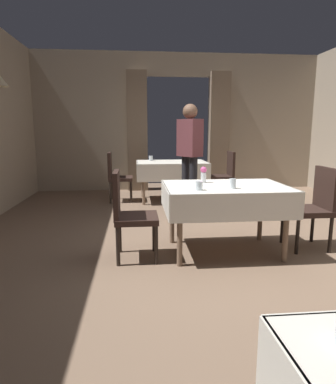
{
  "coord_description": "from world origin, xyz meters",
  "views": [
    {
      "loc": [
        -0.96,
        -3.38,
        1.34
      ],
      "look_at": [
        -0.58,
        0.6,
        0.59
      ],
      "focal_mm": 31.06,
      "sensor_mm": 36.0,
      "label": 1
    }
  ],
  "objects_px": {
    "dining_table_far": "(172,167)",
    "person_waiter_by_doorway": "(190,151)",
    "glass_far_b": "(151,158)",
    "dining_table_mid": "(225,194)",
    "chair_mid_left": "(129,211)",
    "chair_far_right": "(225,173)",
    "chair_far_left": "(116,174)",
    "glass_mid_c": "(199,186)",
    "chair_mid_right": "(314,204)",
    "flower_vase_mid": "(203,174)",
    "glass_far_a": "(186,159)",
    "glass_mid_b": "(233,184)"
  },
  "relations": [
    {
      "from": "chair_mid_right",
      "to": "glass_far_a",
      "type": "distance_m",
      "value": 2.94
    },
    {
      "from": "chair_mid_right",
      "to": "glass_mid_b",
      "type": "bearing_deg",
      "value": -167.4
    },
    {
      "from": "dining_table_mid",
      "to": "person_waiter_by_doorway",
      "type": "height_order",
      "value": "person_waiter_by_doorway"
    },
    {
      "from": "flower_vase_mid",
      "to": "glass_far_a",
      "type": "height_order",
      "value": "flower_vase_mid"
    },
    {
      "from": "dining_table_far",
      "to": "chair_far_left",
      "type": "bearing_deg",
      "value": 178.1
    },
    {
      "from": "glass_far_b",
      "to": "glass_mid_b",
      "type": "bearing_deg",
      "value": -78.1
    },
    {
      "from": "dining_table_far",
      "to": "chair_mid_right",
      "type": "height_order",
      "value": "chair_mid_right"
    },
    {
      "from": "glass_mid_c",
      "to": "glass_far_b",
      "type": "height_order",
      "value": "glass_far_b"
    },
    {
      "from": "chair_far_right",
      "to": "glass_far_b",
      "type": "relative_size",
      "value": 9.78
    },
    {
      "from": "glass_mid_c",
      "to": "chair_far_left",
      "type": "bearing_deg",
      "value": 107.75
    },
    {
      "from": "glass_mid_b",
      "to": "chair_far_left",
      "type": "bearing_deg",
      "value": 114.08
    },
    {
      "from": "chair_far_right",
      "to": "person_waiter_by_doorway",
      "type": "distance_m",
      "value": 1.7
    },
    {
      "from": "glass_mid_c",
      "to": "glass_far_a",
      "type": "bearing_deg",
      "value": 83.81
    },
    {
      "from": "dining_table_mid",
      "to": "glass_mid_c",
      "type": "relative_size",
      "value": 15.03
    },
    {
      "from": "glass_far_b",
      "to": "person_waiter_by_doorway",
      "type": "xyz_separation_m",
      "value": [
        0.52,
        -1.56,
        0.23
      ]
    },
    {
      "from": "dining_table_mid",
      "to": "dining_table_far",
      "type": "relative_size",
      "value": 1.0
    },
    {
      "from": "glass_mid_c",
      "to": "person_waiter_by_doorway",
      "type": "xyz_separation_m",
      "value": [
        0.19,
        1.77,
        0.23
      ]
    },
    {
      "from": "glass_mid_b",
      "to": "chair_far_right",
      "type": "bearing_deg",
      "value": 76.22
    },
    {
      "from": "chair_mid_left",
      "to": "glass_mid_c",
      "type": "relative_size",
      "value": 10.55
    },
    {
      "from": "glass_far_b",
      "to": "chair_far_right",
      "type": "bearing_deg",
      "value": -8.7
    },
    {
      "from": "glass_far_b",
      "to": "glass_mid_c",
      "type": "bearing_deg",
      "value": -84.43
    },
    {
      "from": "dining_table_mid",
      "to": "person_waiter_by_doorway",
      "type": "xyz_separation_m",
      "value": [
        -0.15,
        1.51,
        0.37
      ]
    },
    {
      "from": "chair_mid_left",
      "to": "chair_far_right",
      "type": "bearing_deg",
      "value": 58.41
    },
    {
      "from": "chair_mid_left",
      "to": "person_waiter_by_doorway",
      "type": "bearing_deg",
      "value": 60.91
    },
    {
      "from": "flower_vase_mid",
      "to": "glass_mid_c",
      "type": "relative_size",
      "value": 2.06
    },
    {
      "from": "flower_vase_mid",
      "to": "glass_far_b",
      "type": "xyz_separation_m",
      "value": [
        -0.47,
        2.85,
        -0.05
      ]
    },
    {
      "from": "chair_far_left",
      "to": "person_waiter_by_doorway",
      "type": "xyz_separation_m",
      "value": [
        1.18,
        -1.33,
        0.51
      ]
    },
    {
      "from": "chair_mid_left",
      "to": "chair_far_right",
      "type": "distance_m",
      "value": 3.46
    },
    {
      "from": "glass_far_b",
      "to": "glass_far_a",
      "type": "bearing_deg",
      "value": -24.59
    },
    {
      "from": "chair_far_right",
      "to": "glass_far_b",
      "type": "xyz_separation_m",
      "value": [
        -1.43,
        0.22,
        0.28
      ]
    },
    {
      "from": "chair_far_left",
      "to": "glass_mid_b",
      "type": "relative_size",
      "value": 9.19
    },
    {
      "from": "glass_far_a",
      "to": "glass_far_b",
      "type": "relative_size",
      "value": 1.22
    },
    {
      "from": "chair_mid_right",
      "to": "glass_far_b",
      "type": "height_order",
      "value": "chair_mid_right"
    },
    {
      "from": "dining_table_far",
      "to": "person_waiter_by_doorway",
      "type": "height_order",
      "value": "person_waiter_by_doorway"
    },
    {
      "from": "flower_vase_mid",
      "to": "person_waiter_by_doorway",
      "type": "relative_size",
      "value": 0.11
    },
    {
      "from": "dining_table_mid",
      "to": "chair_mid_right",
      "type": "distance_m",
      "value": 1.06
    },
    {
      "from": "chair_mid_right",
      "to": "glass_mid_b",
      "type": "height_order",
      "value": "chair_mid_right"
    },
    {
      "from": "chair_far_right",
      "to": "chair_far_left",
      "type": "distance_m",
      "value": 2.1
    },
    {
      "from": "chair_far_left",
      "to": "chair_mid_right",
      "type": "bearing_deg",
      "value": -49.62
    },
    {
      "from": "glass_mid_b",
      "to": "person_waiter_by_doorway",
      "type": "relative_size",
      "value": 0.06
    },
    {
      "from": "chair_mid_left",
      "to": "glass_mid_c",
      "type": "bearing_deg",
      "value": -12.99
    },
    {
      "from": "dining_table_far",
      "to": "glass_far_a",
      "type": "relative_size",
      "value": 11.5
    },
    {
      "from": "flower_vase_mid",
      "to": "glass_mid_c",
      "type": "distance_m",
      "value": 0.5
    },
    {
      "from": "chair_mid_left",
      "to": "flower_vase_mid",
      "type": "distance_m",
      "value": 0.96
    },
    {
      "from": "dining_table_mid",
      "to": "glass_far_b",
      "type": "distance_m",
      "value": 3.14
    },
    {
      "from": "flower_vase_mid",
      "to": "glass_mid_c",
      "type": "bearing_deg",
      "value": -106.59
    },
    {
      "from": "chair_far_right",
      "to": "dining_table_far",
      "type": "bearing_deg",
      "value": -177.66
    },
    {
      "from": "chair_mid_left",
      "to": "glass_far_b",
      "type": "height_order",
      "value": "chair_mid_left"
    },
    {
      "from": "dining_table_mid",
      "to": "chair_mid_left",
      "type": "bearing_deg",
      "value": -174.55
    },
    {
      "from": "glass_mid_b",
      "to": "glass_far_a",
      "type": "bearing_deg",
      "value": 90.65
    }
  ]
}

